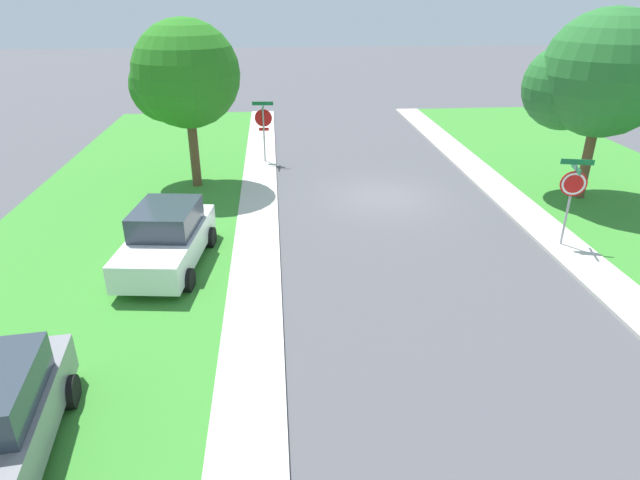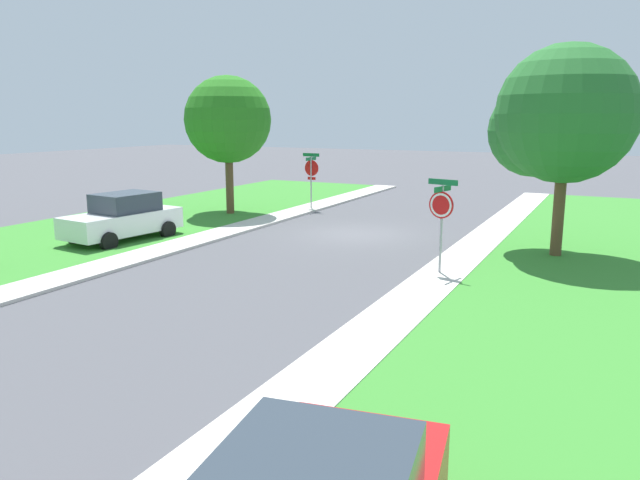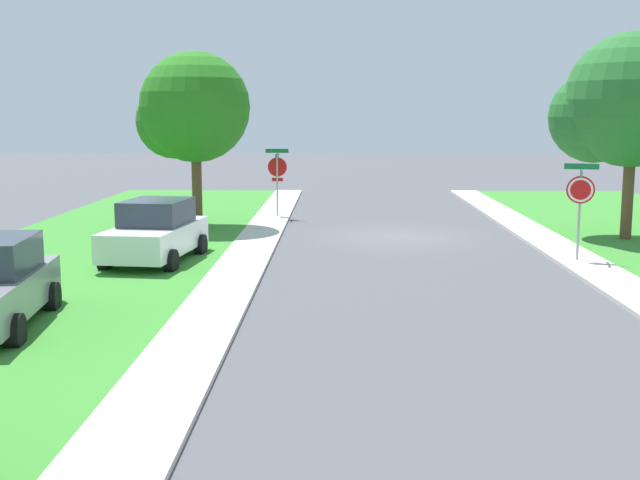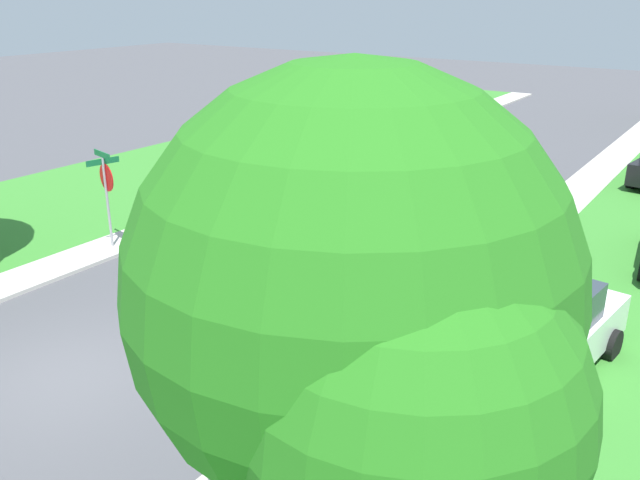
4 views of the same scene
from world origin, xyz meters
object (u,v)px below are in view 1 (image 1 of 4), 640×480
Objects in this scene: stop_sign_far_corner at (572,189)px; car_white_far_down_street at (167,238)px; stop_sign_near_corner at (263,122)px; tree_sidewalk_far at (595,77)px; tree_sidewalk_near at (181,77)px.

car_white_far_down_street is at bearing 1.14° from stop_sign_far_corner.
stop_sign_near_corner reaches higher than car_white_far_down_street.
car_white_far_down_street is at bearing 74.99° from stop_sign_near_corner.
tree_sidewalk_far is (-14.23, -4.37, 3.54)m from car_white_far_down_street.
stop_sign_far_corner is 13.95m from tree_sidewalk_near.
tree_sidewalk_near is at bearing -87.93° from car_white_far_down_street.
tree_sidewalk_far reaches higher than tree_sidewalk_near.
car_white_far_down_street is (11.73, 0.23, -1.01)m from stop_sign_far_corner.
tree_sidewalk_near is at bearing -29.40° from stop_sign_far_corner.
car_white_far_down_street is 15.30m from tree_sidewalk_far.
stop_sign_near_corner is at bearing -25.52° from tree_sidewalk_far.
stop_sign_near_corner is at bearing -46.80° from stop_sign_far_corner.
car_white_far_down_street is 0.71× the size of tree_sidewalk_near.
tree_sidewalk_far is at bearing -162.93° from car_white_far_down_street.
tree_sidewalk_near is (0.25, -6.98, 3.36)m from car_white_far_down_street.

